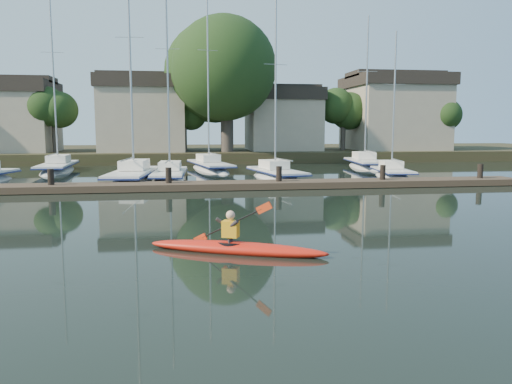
{
  "coord_description": "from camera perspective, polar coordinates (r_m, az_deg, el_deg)",
  "views": [
    {
      "loc": [
        -2.22,
        -12.88,
        3.32
      ],
      "look_at": [
        0.15,
        3.31,
        1.2
      ],
      "focal_mm": 35.0,
      "sensor_mm": 36.0,
      "label": 1
    }
  ],
  "objects": [
    {
      "name": "sailboat_4",
      "position": [
        34.88,
        15.27,
        1.38
      ],
      "size": [
        2.82,
        6.54,
        10.75
      ],
      "rotation": [
        0.0,
        0.0,
        -0.15
      ],
      "color": "white",
      "rests_on": "ground"
    },
    {
      "name": "sailboat_5",
      "position": [
        40.77,
        -21.7,
        1.93
      ],
      "size": [
        2.63,
        9.3,
        15.23
      ],
      "rotation": [
        0.0,
        0.0,
        0.05
      ],
      "color": "white",
      "rests_on": "ground"
    },
    {
      "name": "sailboat_7",
      "position": [
        42.66,
        12.35,
        2.48
      ],
      "size": [
        3.12,
        8.68,
        13.69
      ],
      "rotation": [
        0.0,
        0.0,
        -0.11
      ],
      "color": "white",
      "rests_on": "ground"
    },
    {
      "name": "sailboat_1",
      "position": [
        31.87,
        -13.85,
        0.83
      ],
      "size": [
        3.2,
        9.41,
        15.08
      ],
      "rotation": [
        0.0,
        0.0,
        -0.1
      ],
      "color": "white",
      "rests_on": "ground"
    },
    {
      "name": "dock",
      "position": [
        27.15,
        -3.59,
        0.79
      ],
      "size": [
        34.0,
        2.0,
        1.8
      ],
      "color": "#443727",
      "rests_on": "ground"
    },
    {
      "name": "sailboat_3",
      "position": [
        32.59,
        2.33,
        1.2
      ],
      "size": [
        3.47,
        8.13,
        12.71
      ],
      "rotation": [
        0.0,
        0.0,
        0.18
      ],
      "color": "white",
      "rests_on": "ground"
    },
    {
      "name": "shore",
      "position": [
        53.3,
        -4.25,
        7.28
      ],
      "size": [
        90.0,
        25.25,
        12.75
      ],
      "color": "#292F17",
      "rests_on": "ground"
    },
    {
      "name": "ground",
      "position": [
        13.48,
        1.4,
        -6.88
      ],
      "size": [
        160.0,
        160.0,
        0.0
      ],
      "primitive_type": "plane",
      "color": "black",
      "rests_on": "ground"
    },
    {
      "name": "sailboat_6",
      "position": [
        39.54,
        -5.29,
        2.28
      ],
      "size": [
        3.85,
        10.15,
        15.8
      ],
      "rotation": [
        0.0,
        0.0,
        0.18
      ],
      "color": "white",
      "rests_on": "ground"
    },
    {
      "name": "sailboat_2",
      "position": [
        32.38,
        -9.82,
        1.09
      ],
      "size": [
        2.4,
        8.59,
        14.08
      ],
      "rotation": [
        0.0,
        0.0,
        -0.05
      ],
      "color": "white",
      "rests_on": "ground"
    },
    {
      "name": "kayak",
      "position": [
        13.39,
        -2.35,
        -6.13
      ],
      "size": [
        4.82,
        2.54,
        1.58
      ],
      "rotation": [
        0.0,
        0.0,
        -0.4
      ],
      "color": "red",
      "rests_on": "ground"
    }
  ]
}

